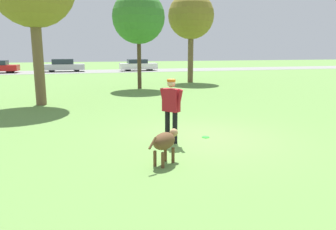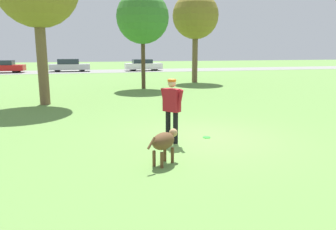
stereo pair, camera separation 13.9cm
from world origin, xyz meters
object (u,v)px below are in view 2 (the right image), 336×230
at_px(dog, 164,142).
at_px(parked_car_red, 4,67).
at_px(tree_far_right, 196,16).
at_px(frisbee, 207,137).
at_px(person, 172,105).
at_px(tree_mid_center, 143,17).
at_px(parked_car_silver, 70,65).
at_px(parked_car_white, 143,65).

xyz_separation_m(dog, parked_car_red, (-9.37, 31.42, 0.16)).
bearing_deg(tree_far_right, frisbee, -108.15).
height_order(person, tree_mid_center, tree_mid_center).
xyz_separation_m(dog, frisbee, (1.65, 1.75, -0.48)).
height_order(person, tree_far_right, tree_far_right).
bearing_deg(person, dog, -58.93).
bearing_deg(tree_mid_center, parked_car_silver, 105.41).
distance_m(person, parked_car_red, 31.50).
bearing_deg(parked_car_silver, frisbee, -79.97).
distance_m(tree_far_right, tree_mid_center, 5.34).
bearing_deg(tree_mid_center, dog, -98.82).
bearing_deg(parked_car_red, person, -69.47).
bearing_deg(parked_car_red, parked_car_white, 0.99).
xyz_separation_m(tree_far_right, tree_mid_center, (-4.42, -2.96, -0.45)).
height_order(tree_far_right, tree_mid_center, tree_far_right).
bearing_deg(parked_car_silver, person, -82.01).
xyz_separation_m(frisbee, tree_mid_center, (0.49, 12.02, 4.29)).
bearing_deg(parked_car_white, parked_car_silver, 175.20).
height_order(person, parked_car_silver, person).
height_order(dog, frisbee, dog).
bearing_deg(parked_car_white, person, -99.72).
distance_m(person, parked_car_white, 29.98).
height_order(parked_car_red, parked_car_white, parked_car_white).
relative_size(tree_mid_center, parked_car_red, 1.50).
relative_size(frisbee, parked_car_red, 0.05).
height_order(person, parked_car_white, person).
height_order(person, dog, person).
bearing_deg(frisbee, parked_car_silver, 98.47).
relative_size(parked_car_silver, parked_car_white, 1.03).
bearing_deg(tree_mid_center, parked_car_white, 79.52).
height_order(tree_far_right, parked_car_red, tree_far_right).
height_order(dog, parked_car_silver, parked_car_silver).
bearing_deg(person, parked_car_white, 132.87).
height_order(dog, tree_far_right, tree_far_right).
relative_size(dog, tree_mid_center, 0.14).
height_order(frisbee, parked_car_silver, parked_car_silver).
distance_m(person, frisbee, 1.46).
height_order(frisbee, parked_car_red, parked_car_red).
xyz_separation_m(parked_car_silver, parked_car_white, (8.16, -0.60, -0.03)).
xyz_separation_m(person, tree_mid_center, (1.55, 12.23, 3.31)).
bearing_deg(person, parked_car_red, 160.43).
bearing_deg(tree_mid_center, tree_far_right, 33.79).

